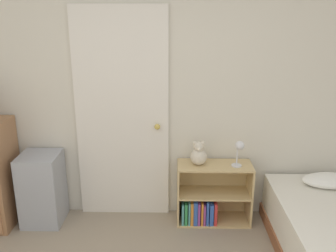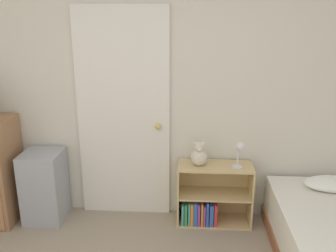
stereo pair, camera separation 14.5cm
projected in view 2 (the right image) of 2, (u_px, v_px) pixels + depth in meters
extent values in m
cube|color=beige|center=(153.00, 91.00, 3.60)|extent=(10.00, 0.06, 2.55)
cube|color=silver|center=(123.00, 116.00, 3.64)|extent=(0.90, 0.04, 2.08)
sphere|color=gold|center=(158.00, 127.00, 3.61)|extent=(0.06, 0.06, 0.06)
cube|color=#999EA8|center=(45.00, 186.00, 3.71)|extent=(0.38, 0.39, 0.71)
cube|color=tan|center=(178.00, 193.00, 3.68)|extent=(0.02, 0.31, 0.61)
cube|color=tan|center=(250.00, 195.00, 3.64)|extent=(0.02, 0.31, 0.61)
cube|color=tan|center=(213.00, 220.00, 3.75)|extent=(0.68, 0.31, 0.02)
cube|color=tan|center=(214.00, 194.00, 3.66)|extent=(0.68, 0.31, 0.02)
cube|color=tan|center=(215.00, 166.00, 3.58)|extent=(0.68, 0.31, 0.02)
cube|color=tan|center=(213.00, 187.00, 3.81)|extent=(0.72, 0.01, 0.61)
cube|color=teal|center=(183.00, 210.00, 3.72)|extent=(0.02, 0.26, 0.22)
cube|color=#338C4C|center=(186.00, 210.00, 3.71)|extent=(0.03, 0.25, 0.22)
cube|color=teal|center=(189.00, 211.00, 3.68)|extent=(0.02, 0.18, 0.24)
cube|color=orange|center=(192.00, 209.00, 3.71)|extent=(0.03, 0.26, 0.23)
cube|color=#3359B2|center=(195.00, 210.00, 3.69)|extent=(0.04, 0.23, 0.24)
cube|color=#8C3F8C|center=(199.00, 211.00, 3.69)|extent=(0.02, 0.22, 0.23)
cube|color=orange|center=(202.00, 210.00, 3.69)|extent=(0.02, 0.23, 0.23)
cube|color=#8C3F8C|center=(204.00, 211.00, 3.71)|extent=(0.02, 0.25, 0.21)
cube|color=#3359B2|center=(207.00, 210.00, 3.68)|extent=(0.02, 0.21, 0.25)
cube|color=#3359B2|center=(211.00, 212.00, 3.67)|extent=(0.04, 0.18, 0.22)
cube|color=red|center=(215.00, 211.00, 3.69)|extent=(0.03, 0.24, 0.23)
sphere|color=beige|center=(199.00, 157.00, 3.56)|extent=(0.16, 0.16, 0.16)
sphere|color=beige|center=(199.00, 147.00, 3.53)|extent=(0.10, 0.10, 0.10)
sphere|color=silver|center=(199.00, 149.00, 3.49)|extent=(0.03, 0.03, 0.03)
sphere|color=beige|center=(195.00, 143.00, 3.52)|extent=(0.04, 0.04, 0.04)
sphere|color=beige|center=(203.00, 144.00, 3.51)|extent=(0.04, 0.04, 0.04)
cylinder|color=silver|center=(237.00, 167.00, 3.53)|extent=(0.10, 0.10, 0.01)
cylinder|color=silver|center=(238.00, 158.00, 3.50)|extent=(0.01, 0.01, 0.17)
sphere|color=silver|center=(240.00, 147.00, 3.45)|extent=(0.09, 0.09, 0.09)
ellipsoid|color=white|center=(333.00, 184.00, 3.42)|extent=(0.51, 0.28, 0.12)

